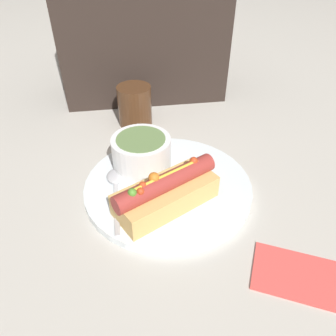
% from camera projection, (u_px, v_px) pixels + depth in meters
% --- Properties ---
extents(ground_plane, '(4.00, 4.00, 0.00)m').
position_uv_depth(ground_plane, '(168.00, 189.00, 0.57)').
color(ground_plane, '#BCB7AD').
extents(dinner_plate, '(0.28, 0.28, 0.01)m').
position_uv_depth(dinner_plate, '(168.00, 186.00, 0.56)').
color(dinner_plate, white).
rests_on(dinner_plate, ground_plane).
extents(hot_dog, '(0.17, 0.13, 0.07)m').
position_uv_depth(hot_dog, '(166.00, 192.00, 0.50)').
color(hot_dog, '#DBAD60').
rests_on(hot_dog, dinner_plate).
extents(soup_bowl, '(0.10, 0.10, 0.06)m').
position_uv_depth(soup_bowl, '(141.00, 151.00, 0.58)').
color(soup_bowl, white).
rests_on(soup_bowl, dinner_plate).
extents(spoon, '(0.03, 0.15, 0.01)m').
position_uv_depth(spoon, '(116.00, 183.00, 0.55)').
color(spoon, '#B7B7BC').
rests_on(spoon, dinner_plate).
extents(drinking_glass, '(0.07, 0.07, 0.09)m').
position_uv_depth(drinking_glass, '(135.00, 106.00, 0.72)').
color(drinking_glass, '#4C2D19').
rests_on(drinking_glass, ground_plane).
extents(napkin, '(0.16, 0.13, 0.01)m').
position_uv_depth(napkin, '(308.00, 277.00, 0.43)').
color(napkin, '#E04C47').
rests_on(napkin, ground_plane).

